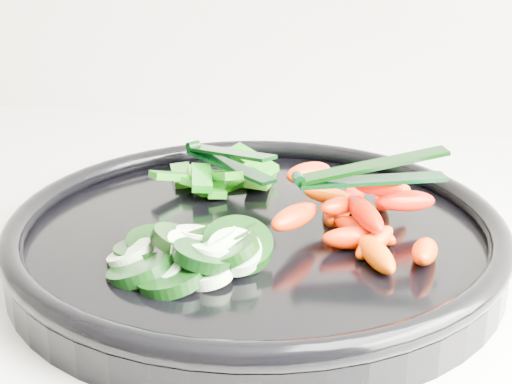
# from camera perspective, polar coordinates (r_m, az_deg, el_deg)

# --- Properties ---
(veggie_tray) EXTENTS (0.39, 0.39, 0.04)m
(veggie_tray) POSITION_cam_1_polar(r_m,az_deg,el_deg) (0.54, -0.00, -3.40)
(veggie_tray) COLOR black
(veggie_tray) RESTS_ON counter
(cucumber_pile) EXTENTS (0.13, 0.11, 0.04)m
(cucumber_pile) POSITION_cam_1_polar(r_m,az_deg,el_deg) (0.49, -5.35, -4.72)
(cucumber_pile) COLOR black
(cucumber_pile) RESTS_ON veggie_tray
(carrot_pile) EXTENTS (0.12, 0.15, 0.05)m
(carrot_pile) POSITION_cam_1_polar(r_m,az_deg,el_deg) (0.53, 8.21, -1.77)
(carrot_pile) COLOR #EB4800
(carrot_pile) RESTS_ON veggie_tray
(pepper_pile) EXTENTS (0.10, 0.11, 0.04)m
(pepper_pile) POSITION_cam_1_polar(r_m,az_deg,el_deg) (0.63, -2.79, 1.12)
(pepper_pile) COLOR #1B6D0A
(pepper_pile) RESTS_ON veggie_tray
(tong_carrot) EXTENTS (0.11, 0.06, 0.02)m
(tong_carrot) POSITION_cam_1_polar(r_m,az_deg,el_deg) (0.52, 8.95, 1.50)
(tong_carrot) COLOR black
(tong_carrot) RESTS_ON carrot_pile
(tong_pepper) EXTENTS (0.10, 0.08, 0.02)m
(tong_pepper) POSITION_cam_1_polar(r_m,az_deg,el_deg) (0.62, -2.37, 2.74)
(tong_pepper) COLOR black
(tong_pepper) RESTS_ON pepper_pile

